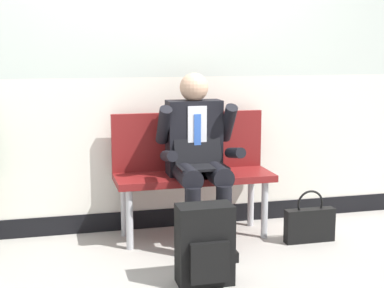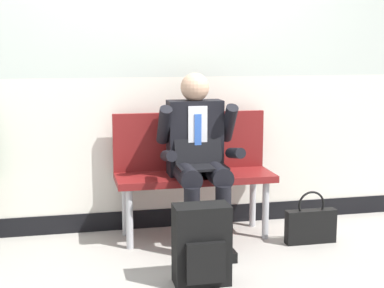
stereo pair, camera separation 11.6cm
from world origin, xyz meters
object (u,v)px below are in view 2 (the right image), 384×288
object	(u,v)px
bench_with_person	(193,164)
person_seated	(199,154)
backpack	(202,246)
handbag	(311,225)

from	to	relation	value
bench_with_person	person_seated	xyz separation A→B (m)	(0.00, -0.20, 0.12)
person_seated	backpack	world-z (taller)	person_seated
person_seated	backpack	xyz separation A→B (m)	(-0.15, -0.73, -0.42)
bench_with_person	backpack	bearing A→B (deg)	-99.11
handbag	bench_with_person	bearing A→B (deg)	153.85
bench_with_person	handbag	xyz separation A→B (m)	(0.80, -0.39, -0.41)
bench_with_person	handbag	world-z (taller)	bench_with_person
bench_with_person	handbag	size ratio (longest dim) A/B	3.01
handbag	backpack	bearing A→B (deg)	-150.42
person_seated	handbag	size ratio (longest dim) A/B	3.16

